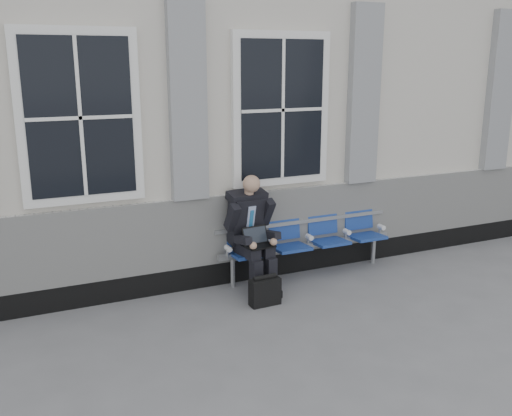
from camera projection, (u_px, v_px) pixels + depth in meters
name	position (u px, v px, depth m)	size (l,w,h in m)	color
ground	(309.00, 321.00, 6.46)	(70.00, 70.00, 0.00)	slate
station_building	(203.00, 103.00, 8.96)	(14.40, 4.40, 4.49)	beige
bench	(307.00, 236.00, 7.76)	(2.60, 0.47, 0.91)	#9EA0A3
businessman	(251.00, 229.00, 7.23)	(0.63, 0.85, 1.49)	black
briefcase	(265.00, 291.00, 6.85)	(0.38, 0.17, 0.38)	black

